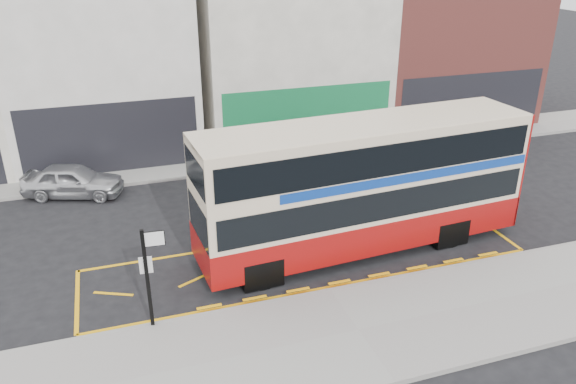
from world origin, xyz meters
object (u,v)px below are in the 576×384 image
object	(u,v)px
car_silver	(73,180)
street_tree_right	(320,64)
double_decker_bus	(364,184)
car_white	(368,147)
bus_stop_post	(149,269)
car_grey	(290,153)

from	to	relation	value
car_silver	street_tree_right	distance (m)	12.44
double_decker_bus	car_white	xyz separation A→B (m)	(3.72, 7.23, -1.63)
car_white	street_tree_right	size ratio (longest dim) A/B	0.75
bus_stop_post	car_grey	size ratio (longest dim) A/B	0.66
car_grey	car_white	xyz separation A→B (m)	(3.74, -0.27, -0.07)
bus_stop_post	double_decker_bus	bearing A→B (deg)	22.46
double_decker_bus	street_tree_right	size ratio (longest dim) A/B	1.88
car_silver	car_grey	world-z (taller)	car_grey
bus_stop_post	street_tree_right	size ratio (longest dim) A/B	0.49
bus_stop_post	car_silver	world-z (taller)	bus_stop_post
car_silver	car_white	bearing A→B (deg)	-71.46
double_decker_bus	car_white	size ratio (longest dim) A/B	2.49
double_decker_bus	car_grey	xyz separation A→B (m)	(-0.01, 7.50, -1.57)
car_white	street_tree_right	xyz separation A→B (m)	(-1.28, 3.09, 3.33)
double_decker_bus	car_grey	distance (m)	7.66
car_white	street_tree_right	world-z (taller)	street_tree_right
car_grey	car_white	distance (m)	3.75
car_silver	car_grey	xyz separation A→B (m)	(9.16, 0.18, 0.04)
car_silver	street_tree_right	size ratio (longest dim) A/B	0.67
car_grey	car_white	size ratio (longest dim) A/B	0.97
bus_stop_post	car_white	xyz separation A→B (m)	(10.73, 9.51, -1.22)
car_grey	bus_stop_post	bearing A→B (deg)	155.60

